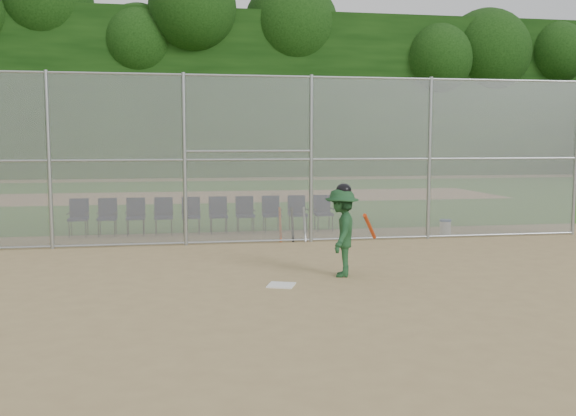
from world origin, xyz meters
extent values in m
plane|color=tan|center=(0.00, 0.00, 0.00)|extent=(100.00, 100.00, 0.00)
plane|color=#2E641E|center=(0.00, 18.00, 0.01)|extent=(100.00, 100.00, 0.00)
plane|color=tan|center=(0.00, 18.00, 0.01)|extent=(24.00, 24.00, 0.00)
cube|color=gray|center=(0.00, 5.00, 2.00)|extent=(16.00, 0.02, 4.00)
cylinder|color=#9EA3A8|center=(8.00, 5.00, 2.00)|extent=(0.09, 0.09, 4.00)
cylinder|color=#9EA3A8|center=(0.00, 5.00, 3.95)|extent=(16.00, 0.05, 0.05)
cube|color=black|center=(0.00, 35.00, 5.50)|extent=(80.00, 5.00, 11.00)
cube|color=white|center=(-0.48, 0.43, 0.01)|extent=(0.56, 0.56, 0.02)
imported|color=#1C4624|center=(0.72, 1.01, 0.80)|extent=(0.90, 1.17, 1.60)
ellipsoid|color=black|center=(0.72, 1.01, 1.57)|extent=(0.27, 0.30, 0.23)
cylinder|color=red|center=(1.12, 0.61, 0.95)|extent=(0.44, 0.67, 0.53)
cylinder|color=white|center=(4.73, 5.59, 0.17)|extent=(0.29, 0.29, 0.34)
cylinder|color=#24479C|center=(4.73, 5.59, 0.37)|extent=(0.31, 0.31, 0.05)
cylinder|color=#D84C14|center=(0.26, 5.11, 0.42)|extent=(0.06, 0.25, 0.84)
cylinder|color=black|center=(0.56, 5.11, 0.42)|extent=(0.06, 0.28, 0.84)
cylinder|color=#B2B2B7|center=(0.86, 5.11, 0.42)|extent=(0.06, 0.30, 0.83)
camera|label=1|loc=(-2.20, -10.09, 2.44)|focal=40.00mm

